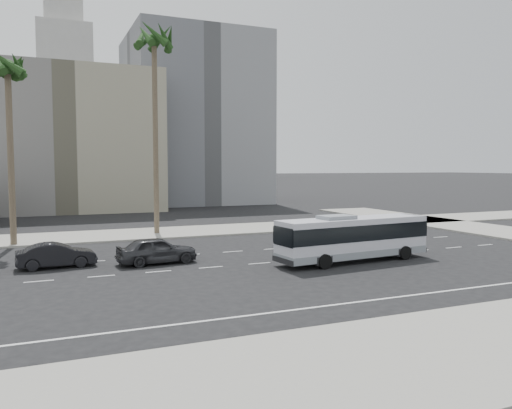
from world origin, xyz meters
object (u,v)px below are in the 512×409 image
palm_near (154,44)px  car_b (57,255)px  car_a (157,250)px  city_bus (353,237)px  palm_mid (8,71)px

palm_near → car_b: bearing=-125.1°
car_b → car_a: bearing=-103.9°
city_bus → car_a: city_bus is taller
city_bus → car_b: city_bus is taller
palm_mid → car_b: bearing=-74.5°
car_b → palm_near: size_ratio=0.25×
city_bus → car_a: 11.80m
car_a → car_b: bearing=74.5°
car_b → palm_mid: 15.23m
car_b → palm_near: (8.20, 11.68, 15.01)m
palm_near → palm_mid: bearing=-168.1°
car_b → palm_mid: size_ratio=0.31×
city_bus → palm_near: 23.47m
city_bus → palm_near: palm_near is taller
car_b → palm_mid: (-2.61, 9.40, 11.70)m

